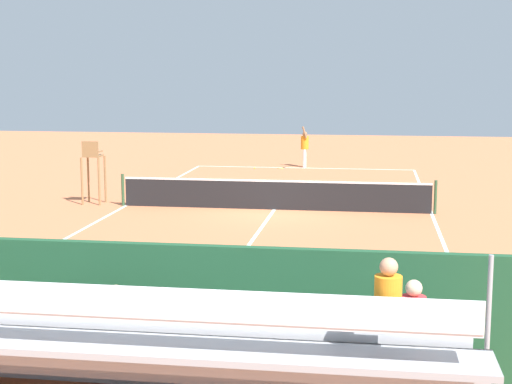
{
  "coord_description": "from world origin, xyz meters",
  "views": [
    {
      "loc": [
        -3.11,
        24.55,
        4.46
      ],
      "look_at": [
        0.0,
        4.0,
        1.2
      ],
      "focal_mm": 54.36,
      "sensor_mm": 36.0,
      "label": 1
    }
  ],
  "objects": [
    {
      "name": "ground_plane",
      "position": [
        0.0,
        0.0,
        0.0
      ],
      "size": [
        60.0,
        60.0,
        0.0
      ],
      "primitive_type": "plane",
      "color": "#CC7047"
    },
    {
      "name": "court_line_markings",
      "position": [
        0.0,
        -0.04,
        0.0
      ],
      "size": [
        10.1,
        22.2,
        0.01
      ],
      "color": "white",
      "rests_on": "ground"
    },
    {
      "name": "tennis_net",
      "position": [
        0.0,
        0.0,
        0.5
      ],
      "size": [
        10.3,
        0.1,
        1.07
      ],
      "color": "black",
      "rests_on": "ground"
    },
    {
      "name": "backdrop_wall",
      "position": [
        0.0,
        14.0,
        1.0
      ],
      "size": [
        18.0,
        0.16,
        2.0
      ],
      "primitive_type": "cube",
      "color": "#1E4C2D",
      "rests_on": "ground"
    },
    {
      "name": "bleacher_stand",
      "position": [
        0.03,
        15.36,
        0.93
      ],
      "size": [
        9.06,
        2.4,
        2.48
      ],
      "color": "#9EA0A5",
      "rests_on": "ground"
    },
    {
      "name": "umpire_chair",
      "position": [
        6.2,
        -0.19,
        1.31
      ],
      "size": [
        0.67,
        0.67,
        2.14
      ],
      "color": "olive",
      "rests_on": "ground"
    },
    {
      "name": "courtside_bench",
      "position": [
        -2.3,
        13.27,
        0.56
      ],
      "size": [
        1.8,
        0.4,
        0.93
      ],
      "color": "#9E754C",
      "rests_on": "ground"
    },
    {
      "name": "equipment_bag",
      "position": [
        -0.3,
        13.4,
        0.18
      ],
      "size": [
        0.9,
        0.36,
        0.36
      ],
      "primitive_type": "cube",
      "color": "black",
      "rests_on": "ground"
    },
    {
      "name": "tennis_player",
      "position": [
        0.02,
        -11.34,
        1.02
      ],
      "size": [
        0.37,
        0.53,
        1.93
      ],
      "color": "white",
      "rests_on": "ground"
    },
    {
      "name": "tennis_racket",
      "position": [
        1.07,
        -10.75,
        0.01
      ],
      "size": [
        0.43,
        0.57,
        0.03
      ],
      "color": "black",
      "rests_on": "ground"
    },
    {
      "name": "tennis_ball_near",
      "position": [
        2.24,
        -10.38,
        0.03
      ],
      "size": [
        0.07,
        0.07,
        0.07
      ],
      "primitive_type": "sphere",
      "color": "#CCDB33",
      "rests_on": "ground"
    }
  ]
}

